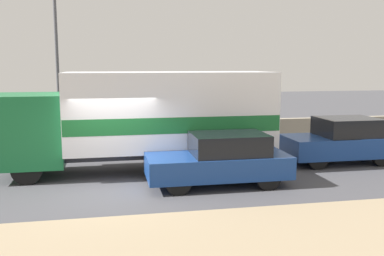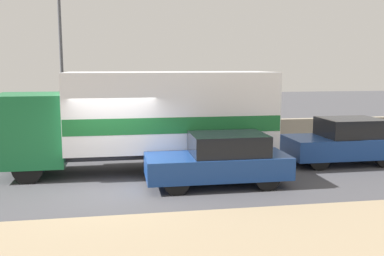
# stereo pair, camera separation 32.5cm
# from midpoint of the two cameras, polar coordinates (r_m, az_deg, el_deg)

# --- Properties ---
(ground_plane) EXTENTS (80.00, 80.00, 0.00)m
(ground_plane) POSITION_cam_midpoint_polar(r_m,az_deg,el_deg) (12.32, -10.91, -7.98)
(ground_plane) COLOR #47474C
(stone_wall_backdrop) EXTENTS (60.00, 0.35, 0.82)m
(stone_wall_backdrop) POSITION_cam_midpoint_polar(r_m,az_deg,el_deg) (19.90, -11.04, -0.50)
(stone_wall_backdrop) COLOR gray
(stone_wall_backdrop) RESTS_ON ground_plane
(street_lamp) EXTENTS (0.56, 0.28, 7.42)m
(street_lamp) POSITION_cam_midpoint_polar(r_m,az_deg,el_deg) (19.29, -18.10, 10.46)
(street_lamp) COLOR #4C4C51
(street_lamp) RESTS_ON ground_plane
(box_truck) EXTENTS (8.66, 2.52, 3.22)m
(box_truck) POSITION_cam_midpoint_polar(r_m,az_deg,el_deg) (13.85, -6.51, 1.51)
(box_truck) COLOR #196B38
(box_truck) RESTS_ON ground_plane
(car_hatchback) EXTENTS (4.08, 1.85, 1.50)m
(car_hatchback) POSITION_cam_midpoint_polar(r_m,az_deg,el_deg) (12.40, 3.02, -4.13)
(car_hatchback) COLOR navy
(car_hatchback) RESTS_ON ground_plane
(car_sedan_second) EXTENTS (3.84, 1.81, 1.60)m
(car_sedan_second) POSITION_cam_midpoint_polar(r_m,az_deg,el_deg) (15.96, 18.71, -1.60)
(car_sedan_second) COLOR navy
(car_sedan_second) RESTS_ON ground_plane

